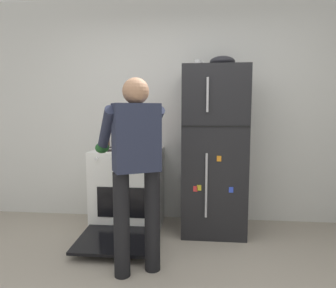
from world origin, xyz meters
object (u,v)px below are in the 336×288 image
(person_cook, at_px, (135,158))
(pepper_mill, at_px, (108,140))
(refrigerator, at_px, (213,151))
(mixing_bowl, at_px, (222,62))
(stove_range, at_px, (128,189))
(red_pot, at_px, (141,145))
(coffee_mug, at_px, (198,64))

(person_cook, xyz_separation_m, pepper_mill, (-0.58, 1.16, 0.03))
(refrigerator, bearing_deg, pepper_mill, 171.00)
(pepper_mill, relative_size, mixing_bowl, 0.59)
(person_cook, bearing_deg, stove_range, 106.77)
(person_cook, relative_size, mixing_bowl, 5.91)
(red_pot, bearing_deg, person_cook, -82.28)
(coffee_mug, xyz_separation_m, pepper_mill, (-1.09, 0.15, -0.86))
(red_pot, bearing_deg, mixing_bowl, 3.23)
(coffee_mug, distance_m, mixing_bowl, 0.26)
(pepper_mill, distance_m, mixing_bowl, 1.62)
(red_pot, bearing_deg, coffee_mug, 9.05)
(refrigerator, height_order, person_cook, refrigerator)
(stove_range, bearing_deg, mixing_bowl, 0.98)
(person_cook, bearing_deg, coffee_mug, 63.34)
(refrigerator, height_order, red_pot, refrigerator)
(refrigerator, distance_m, coffee_mug, 0.97)
(stove_range, distance_m, mixing_bowl, 1.77)
(stove_range, bearing_deg, refrigerator, 1.05)
(refrigerator, relative_size, stove_range, 1.48)
(coffee_mug, height_order, mixing_bowl, mixing_bowl)
(stove_range, distance_m, red_pot, 0.55)
(pepper_mill, bearing_deg, coffee_mug, -7.85)
(mixing_bowl, bearing_deg, stove_range, -179.02)
(stove_range, distance_m, pepper_mill, 0.66)
(stove_range, height_order, red_pot, red_pot)
(refrigerator, xyz_separation_m, coffee_mug, (-0.18, 0.05, 0.95))
(person_cook, height_order, mixing_bowl, mixing_bowl)
(red_pot, relative_size, coffee_mug, 3.36)
(person_cook, bearing_deg, mixing_bowl, 51.43)
(stove_range, height_order, mixing_bowl, mixing_bowl)
(stove_range, relative_size, red_pot, 3.25)
(refrigerator, bearing_deg, mixing_bowl, 0.22)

